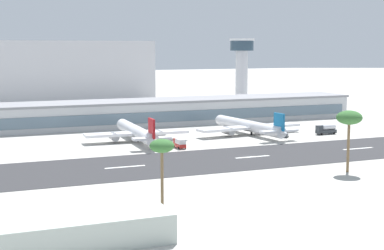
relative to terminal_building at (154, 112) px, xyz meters
name	(u,v)px	position (x,y,z in m)	size (l,w,h in m)	color
ground_plane	(249,157)	(1.79, -87.64, -5.54)	(1400.00, 1400.00, 0.00)	#B2AFA8
runway_strip	(251,157)	(1.79, -88.86, -5.50)	(800.00, 36.17, 0.08)	#2D2D30
runway_centreline_dash_3	(125,167)	(-39.07, -88.86, -5.46)	(12.00, 1.20, 0.01)	white
runway_centreline_dash_4	(253,157)	(2.52, -88.86, -5.46)	(12.00, 1.20, 0.01)	white
runway_centreline_dash_5	(358,149)	(43.14, -88.86, -5.46)	(12.00, 1.20, 0.01)	white
terminal_building	(154,112)	(0.00, 0.00, 0.00)	(194.06, 24.59, 11.07)	#B7BABC
control_tower	(242,65)	(63.75, 38.47, 19.19)	(13.74, 13.74, 39.12)	silver
distant_hotel_block	(65,72)	(-17.85, 118.66, 13.65)	(108.06, 30.96, 38.38)	#BCBCC1
airliner_red_tail_gate_0	(138,133)	(-21.92, -45.79, -2.13)	(38.66, 51.31, 10.70)	white
airliner_blue_tail_gate_1	(251,127)	(24.59, -46.47, -2.21)	(45.32, 50.03, 10.45)	silver
service_box_truck_0	(180,143)	(-12.74, -64.59, -3.75)	(2.85, 6.08, 3.25)	#B2231E
service_baggage_tug_1	(286,135)	(33.63, -57.59, -4.50)	(3.30, 3.47, 2.20)	#2D3338
service_fuel_truck_2	(326,129)	(52.98, -56.22, -3.51)	(8.50, 2.89, 3.95)	#2D3338
palm_tree_0	(349,119)	(16.12, -118.93, 9.37)	(7.10, 7.10, 17.19)	brown
palm_tree_1	(162,148)	(-43.17, -132.41, 7.27)	(5.44, 5.44, 14.71)	brown
foreground_hangar	(44,224)	(-70.43, -145.68, -2.87)	(42.11, 24.17, 5.34)	#B2BCB2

